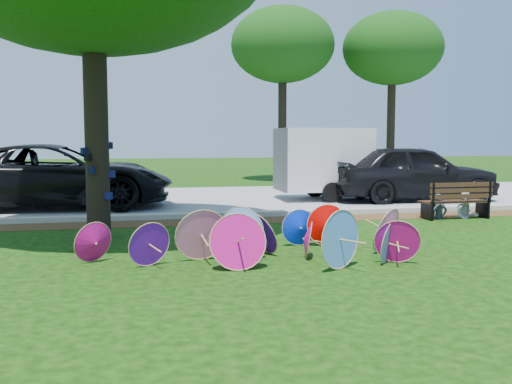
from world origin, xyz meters
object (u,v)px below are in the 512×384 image
parasol_pile (279,235)px  dark_pickup (413,173)px  cargo_trailer (323,159)px  person_left (440,195)px  park_bench (454,200)px  person_right (467,193)px  black_van (56,176)px

parasol_pile → dark_pickup: (5.91, 7.25, 0.47)m
cargo_trailer → person_left: (1.38, -4.42, -0.67)m
person_left → cargo_trailer: bearing=105.2°
parasol_pile → dark_pickup: 9.37m
parasol_pile → dark_pickup: bearing=50.8°
park_bench → person_right: size_ratio=1.40×
parasol_pile → dark_pickup: dark_pickup is taller
parasol_pile → park_bench: size_ratio=3.32×
parasol_pile → black_van: (-4.29, 7.52, 0.48)m
cargo_trailer → park_bench: 4.86m
cargo_trailer → black_van: bearing=-176.0°
person_right → park_bench: bearing=-159.5°
parasol_pile → black_van: black_van is taller
cargo_trailer → parasol_pile: bearing=-112.5°
park_bench → person_left: 0.38m
dark_pickup → cargo_trailer: (-2.55, 0.77, 0.39)m
cargo_trailer → park_bench: cargo_trailer is taller
black_van → park_bench: size_ratio=3.76×
parasol_pile → person_left: bearing=37.2°
black_van → cargo_trailer: bearing=-83.9°
black_van → cargo_trailer: (7.65, 0.50, 0.38)m
parasol_pile → person_right: bearing=33.5°
person_left → parasol_pile: bearing=-145.0°
cargo_trailer → park_bench: size_ratio=1.63×
cargo_trailer → park_bench: bearing=-68.6°
parasol_pile → person_left: (4.74, 3.60, 0.18)m
person_right → person_left: bearing=-167.7°
black_van → person_right: 10.49m
parasol_pile → black_van: 8.67m
cargo_trailer → person_right: (2.08, -4.42, -0.65)m
dark_pickup → cargo_trailer: cargo_trailer is taller
park_bench → person_left: bearing=169.9°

